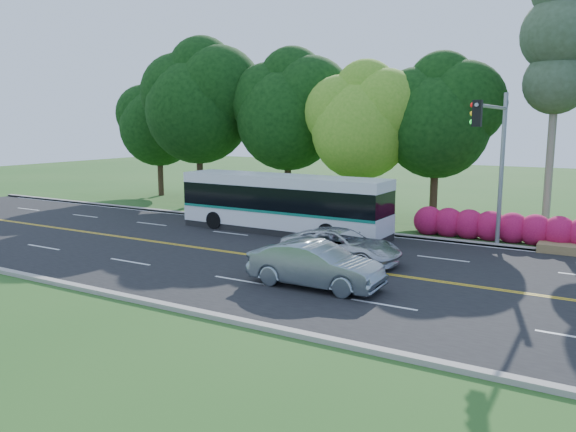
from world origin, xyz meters
The scene contains 12 objects.
ground centered at (0.00, 0.00, 0.00)m, with size 120.00×120.00×0.00m, color #24521B.
road centered at (0.00, 0.00, 0.01)m, with size 60.00×14.00×0.02m, color black.
curb_north centered at (0.00, 7.15, 0.07)m, with size 60.00×0.30×0.15m, color gray.
curb_south centered at (0.00, -7.15, 0.07)m, with size 60.00×0.30×0.15m, color gray.
grass_verge centered at (0.00, 9.00, 0.05)m, with size 60.00×4.00×0.10m, color #24521B.
lane_markings centered at (-0.09, 0.00, 0.02)m, with size 57.60×13.82×0.00m.
tree_row centered at (-5.15, 12.13, 6.73)m, with size 44.70×9.10×13.84m.
bougainvillea_hedge centered at (7.18, 8.15, 0.72)m, with size 9.50×2.25×1.50m.
traffic_signal centered at (6.49, 5.40, 4.67)m, with size 0.42×6.10×7.00m.
transit_bus centered at (-3.83, 5.15, 1.50)m, with size 11.44×2.73×2.98m.
sedan centered at (2.24, -2.83, 0.80)m, with size 1.65×4.74×1.56m, color slate.
suv centered at (1.56, 0.79, 0.71)m, with size 2.28×4.95×1.38m, color silver.
Camera 1 is at (10.91, -19.64, 5.64)m, focal length 35.00 mm.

